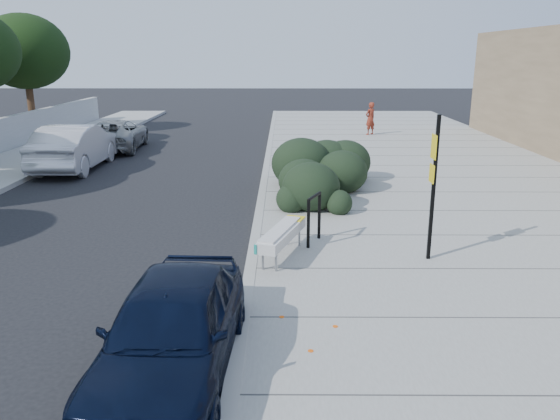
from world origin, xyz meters
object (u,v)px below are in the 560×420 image
at_px(sign_post, 433,180).
at_px(pedestrian, 370,119).
at_px(sedan_navy, 172,329).
at_px(wagon_silver, 75,147).
at_px(bench, 282,235).
at_px(suv_silver, 116,134).
at_px(bike_rack, 314,214).

bearing_deg(sign_post, pedestrian, 85.38).
distance_m(sedan_navy, wagon_silver, 14.76).
distance_m(wagon_silver, pedestrian, 14.35).
bearing_deg(bench, suv_silver, 136.57).
relative_size(bench, suv_silver, 0.42).
xyz_separation_m(bench, pedestrian, (4.39, 17.38, 0.34)).
relative_size(wagon_silver, pedestrian, 3.09).
height_order(wagon_silver, suv_silver, wagon_silver).
distance_m(sedan_navy, suv_silver, 18.69).
bearing_deg(bike_rack, pedestrian, 100.73).
height_order(sign_post, wagon_silver, sign_post).
bearing_deg(bench, bike_rack, 70.12).
height_order(sign_post, pedestrian, sign_post).
relative_size(sign_post, sedan_navy, 0.72).
bearing_deg(wagon_silver, sign_post, 137.49).
distance_m(bench, suv_silver, 15.59).
relative_size(bench, bike_rack, 1.86).
distance_m(sign_post, sedan_navy, 5.89).
xyz_separation_m(sedan_navy, suv_silver, (-5.96, 17.71, -0.01)).
bearing_deg(bench, sign_post, 17.04).
bearing_deg(suv_silver, sedan_navy, 105.04).
xyz_separation_m(sign_post, pedestrian, (1.50, 17.45, -0.79)).
bearing_deg(suv_silver, pedestrian, -166.38).
relative_size(bike_rack, sign_post, 0.38).
height_order(bike_rack, suv_silver, suv_silver).
relative_size(bench, sign_post, 0.70).
xyz_separation_m(sedan_navy, pedestrian, (5.78, 21.34, 0.29)).
relative_size(bike_rack, suv_silver, 0.23).
distance_m(sign_post, suv_silver, 17.23).
distance_m(bike_rack, sedan_navy, 5.25).
distance_m(bench, sedan_navy, 4.20).
bearing_deg(bench, sedan_navy, -91.02).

